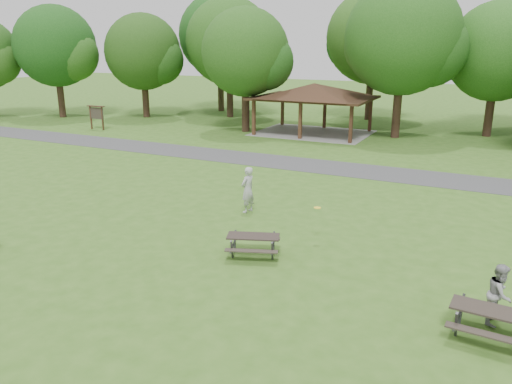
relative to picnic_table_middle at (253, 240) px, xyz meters
The scene contains 17 objects.
ground 2.64m from the picnic_table_middle, 147.58° to the right, with size 160.00×160.00×0.00m, color #37631C.
asphalt_path 12.81m from the picnic_table_middle, 99.83° to the left, with size 120.00×3.20×0.02m, color #3F3F41.
pavilion 23.58m from the picnic_table_middle, 105.30° to the left, with size 8.60×7.01×3.76m.
notice_board 27.73m from the picnic_table_middle, 143.18° to the left, with size 1.60×0.30×1.88m.
tree_row_a 36.92m from the picnic_table_middle, 145.56° to the left, with size 7.56×7.20×9.97m.
tree_row_b 33.80m from the picnic_table_middle, 133.74° to the left, with size 7.14×6.80×9.28m.
tree_row_c 32.54m from the picnic_table_middle, 120.20° to the left, with size 8.19×7.80×10.67m.
tree_row_d 24.44m from the picnic_table_middle, 117.71° to the left, with size 6.93×6.60×9.27m.
tree_row_e 24.45m from the picnic_table_middle, 90.21° to the left, with size 8.40×8.00×11.02m.
tree_row_f 28.27m from the picnic_table_middle, 77.73° to the left, with size 7.35×7.00×9.55m.
tree_deep_a 37.11m from the picnic_table_middle, 121.51° to the left, with size 8.40×8.00×11.38m.
tree_deep_b 32.53m from the picnic_table_middle, 97.36° to the left, with size 8.40×8.00×11.13m.
picnic_table_middle is the anchor object (origin of this frame).
picnic_table_far 7.27m from the picnic_table_middle, 14.54° to the right, with size 1.90×1.57×0.78m.
frisbee_in_flight 2.55m from the picnic_table_middle, 53.61° to the left, with size 0.26×0.26×0.02m.
frisbee_thrower 4.40m from the picnic_table_middle, 119.44° to the left, with size 0.69×0.45×1.89m, color #B0B0B3.
frisbee_catcher 7.23m from the picnic_table_middle, ahead, with size 0.75×0.59×1.54m, color gray.
Camera 1 is at (8.84, -11.92, 6.59)m, focal length 35.00 mm.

